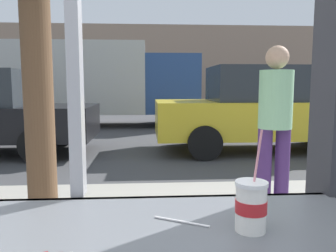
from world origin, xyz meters
TOP-DOWN VIEW (x-y plane):
  - ground_plane at (0.00, 8.00)m, footprint 60.00×60.00m
  - sidewalk_strip at (0.00, 1.60)m, footprint 16.00×2.80m
  - building_facade_far at (0.00, 21.37)m, footprint 28.00×1.20m
  - soda_cup_left at (0.59, -0.30)m, footprint 0.10×0.10m
  - loose_straw at (0.38, -0.23)m, footprint 0.17×0.10m
  - parked_car_yellow at (2.75, 5.62)m, footprint 4.51×1.92m
  - box_truck at (-1.76, 10.30)m, footprint 7.31×2.44m
  - pedestrian at (1.52, 1.93)m, footprint 0.32×0.32m

SIDE VIEW (x-z plane):
  - ground_plane at x=0.00m, z-range 0.00..0.00m
  - sidewalk_strip at x=0.00m, z-range 0.00..0.11m
  - parked_car_yellow at x=2.75m, z-range 0.01..1.75m
  - loose_straw at x=0.38m, z-range 0.93..0.94m
  - soda_cup_left at x=0.59m, z-range 0.85..1.16m
  - pedestrian at x=1.52m, z-range 0.23..1.86m
  - box_truck at x=-1.76m, z-range 0.16..2.88m
  - building_facade_far at x=0.00m, z-range 0.00..5.20m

